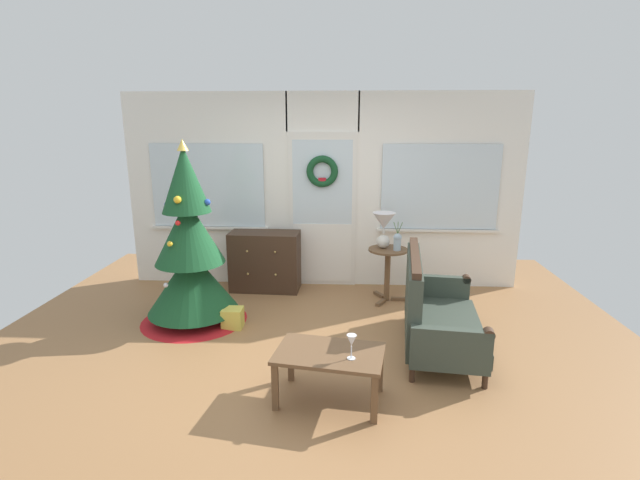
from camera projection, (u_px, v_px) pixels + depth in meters
ground_plane at (312, 355)px, 4.46m from camera, size 6.76×6.76×0.00m
back_wall_with_door at (323, 191)px, 6.16m from camera, size 5.20×0.19×2.55m
christmas_tree at (190, 258)px, 5.07m from camera, size 1.17×1.17×2.00m
dresser_cabinet at (265, 261)px, 6.13m from camera, size 0.92×0.47×0.78m
settee_sofa at (432, 312)px, 4.53m from camera, size 0.86×1.54×0.96m
side_table at (388, 264)px, 5.72m from camera, size 0.50×0.48×0.67m
table_lamp at (384, 225)px, 5.64m from camera, size 0.28×0.28×0.44m
flower_vase at (397, 241)px, 5.58m from camera, size 0.11×0.10×0.35m
coffee_table at (329, 359)px, 3.66m from camera, size 0.91×0.65×0.42m
wine_glass at (352, 342)px, 3.50m from camera, size 0.08×0.08×0.20m
gift_box at (233, 318)px, 5.04m from camera, size 0.22×0.19×0.22m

